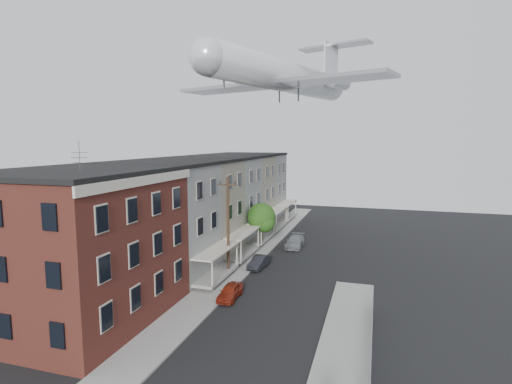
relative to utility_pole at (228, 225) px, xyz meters
The scene contains 17 objects.
sidewalk_left 7.57m from the utility_pole, 89.05° to the left, with size 3.00×62.00×0.12m, color gray.
sidewalk_right 16.99m from the utility_pole, 47.23° to the right, with size 3.00×26.00×0.12m, color gray.
curb_left 7.72m from the utility_pole, 75.52° to the left, with size 0.15×62.00×0.14m, color gray.
curb_right 16.07m from the utility_pole, 51.19° to the right, with size 0.15×26.00×0.14m, color gray.
corner_building 12.73m from the utility_pole, 120.17° to the right, with size 10.31×12.30×12.15m.
row_house_a 6.55m from the utility_pole, 166.73° to the right, with size 11.98×7.00×10.30m.
row_house_b 8.42m from the utility_pole, 139.15° to the left, with size 11.98×7.00×10.30m.
row_house_c 14.03m from the utility_pole, 116.97° to the left, with size 11.98×7.00×10.30m.
row_house_d 20.52m from the utility_pole, 108.07° to the left, with size 11.98×7.00×10.30m.
row_house_e 27.26m from the utility_pole, 103.50° to the left, with size 11.98×7.00×10.30m.
chainlink_fence 18.47m from the utility_pole, 45.90° to the right, with size 0.06×18.06×1.90m.
utility_pole is the anchor object (origin of this frame).
street_tree 10.00m from the utility_pole, 88.11° to the left, with size 3.22×3.20×5.20m.
car_near 6.70m from the utility_pole, 67.83° to the right, with size 1.35×3.35×1.14m, color maroon.
car_mid 5.46m from the utility_pole, 56.34° to the left, with size 1.21×3.47×1.14m, color black.
car_far 12.74m from the utility_pole, 71.67° to the left, with size 1.79×4.41×1.28m, color gray.
airplane 16.14m from the utility_pole, 64.33° to the left, with size 22.41×25.65×7.44m.
Camera 1 is at (6.94, -14.65, 12.13)m, focal length 28.00 mm.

